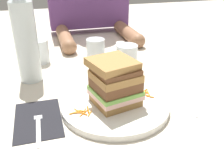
{
  "coord_description": "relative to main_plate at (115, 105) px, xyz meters",
  "views": [
    {
      "loc": [
        -0.16,
        -0.57,
        0.36
      ],
      "look_at": [
        0.01,
        0.01,
        0.06
      ],
      "focal_mm": 40.73,
      "sensor_mm": 36.0,
      "label": 1
    }
  ],
  "objects": [
    {
      "name": "carrot_shred_7",
      "position": [
        -0.11,
        -0.02,
        0.01
      ],
      "size": [
        0.03,
        0.01,
        0.0
      ],
      "primitive_type": "cylinder",
      "rotation": [
        0.0,
        1.57,
        3.42
      ],
      "color": "orange",
      "rests_on": "main_plate"
    },
    {
      "name": "carrot_shred_2",
      "position": [
        -0.07,
        -0.03,
        0.01
      ],
      "size": [
        0.01,
        0.02,
        0.0
      ],
      "primitive_type": "cylinder",
      "rotation": [
        0.0,
        1.57,
        1.05
      ],
      "color": "orange",
      "rests_on": "main_plate"
    },
    {
      "name": "carrot_shred_6",
      "position": [
        -0.1,
        -0.01,
        0.01
      ],
      "size": [
        0.01,
        0.02,
        0.0
      ],
      "primitive_type": "cylinder",
      "rotation": [
        0.0,
        1.57,
        2.0
      ],
      "color": "orange",
      "rests_on": "main_plate"
    },
    {
      "name": "carrot_shred_16",
      "position": [
        0.08,
        0.02,
        0.01
      ],
      "size": [
        0.02,
        0.01,
        0.0
      ],
      "primitive_type": "cylinder",
      "rotation": [
        0.0,
        1.57,
        2.59
      ],
      "color": "orange",
      "rests_on": "main_plate"
    },
    {
      "name": "carrot_shred_15",
      "position": [
        0.09,
        0.04,
        0.01
      ],
      "size": [
        0.01,
        0.02,
        0.0
      ],
      "primitive_type": "cylinder",
      "rotation": [
        0.0,
        1.57,
        5.18
      ],
      "color": "orange",
      "rests_on": "main_plate"
    },
    {
      "name": "carrot_shred_0",
      "position": [
        -0.09,
        -0.03,
        0.01
      ],
      "size": [
        0.02,
        0.03,
        0.0
      ],
      "primitive_type": "cylinder",
      "rotation": [
        0.0,
        1.57,
        5.34
      ],
      "color": "orange",
      "rests_on": "main_plate"
    },
    {
      "name": "carrot_shred_3",
      "position": [
        -0.1,
        -0.02,
        0.01
      ],
      "size": [
        0.02,
        0.01,
        0.0
      ],
      "primitive_type": "cylinder",
      "rotation": [
        0.0,
        1.57,
        2.93
      ],
      "color": "orange",
      "rests_on": "main_plate"
    },
    {
      "name": "juice_glass",
      "position": [
        0.12,
        0.25,
        0.03
      ],
      "size": [
        0.08,
        0.08,
        0.08
      ],
      "color": "white",
      "rests_on": "ground_plane"
    },
    {
      "name": "carrot_shred_9",
      "position": [
        0.1,
        0.04,
        0.01
      ],
      "size": [
        0.02,
        0.01,
        0.0
      ],
      "primitive_type": "cylinder",
      "rotation": [
        0.0,
        1.57,
        0.49
      ],
      "color": "orange",
      "rests_on": "main_plate"
    },
    {
      "name": "napkin_dark",
      "position": [
        -0.2,
        0.0,
        -0.01
      ],
      "size": [
        0.11,
        0.18,
        0.0
      ],
      "primitive_type": "cube",
      "rotation": [
        0.0,
        0.0,
        0.0
      ],
      "color": "black",
      "rests_on": "ground_plane"
    },
    {
      "name": "sandwich",
      "position": [
        -0.0,
        0.0,
        0.07
      ],
      "size": [
        0.13,
        0.13,
        0.12
      ],
      "color": "#A87A42",
      "rests_on": "main_plate"
    },
    {
      "name": "carrot_shred_13",
      "position": [
        0.1,
        0.0,
        0.01
      ],
      "size": [
        0.02,
        0.02,
        0.0
      ],
      "primitive_type": "cylinder",
      "rotation": [
        0.0,
        1.57,
        5.59
      ],
      "color": "orange",
      "rests_on": "main_plate"
    },
    {
      "name": "carrot_shred_1",
      "position": [
        -0.09,
        -0.02,
        0.01
      ],
      "size": [
        0.02,
        0.01,
        0.0
      ],
      "primitive_type": "cylinder",
      "rotation": [
        0.0,
        1.57,
        5.77
      ],
      "color": "orange",
      "rests_on": "main_plate"
    },
    {
      "name": "ground_plane",
      "position": [
        -0.01,
        0.02,
        -0.01
      ],
      "size": [
        3.0,
        3.0,
        0.0
      ],
      "primitive_type": "plane",
      "color": "beige"
    },
    {
      "name": "carrot_shred_4",
      "position": [
        -0.08,
        -0.02,
        0.01
      ],
      "size": [
        0.01,
        0.02,
        0.0
      ],
      "primitive_type": "cylinder",
      "rotation": [
        0.0,
        1.57,
        4.34
      ],
      "color": "orange",
      "rests_on": "main_plate"
    },
    {
      "name": "carrot_shred_5",
      "position": [
        -0.09,
        -0.03,
        0.01
      ],
      "size": [
        0.02,
        0.02,
        0.0
      ],
      "primitive_type": "cylinder",
      "rotation": [
        0.0,
        1.57,
        3.9
      ],
      "color": "orange",
      "rests_on": "main_plate"
    },
    {
      "name": "empty_tumbler_0",
      "position": [
        0.02,
        0.31,
        0.04
      ],
      "size": [
        0.07,
        0.07,
        0.1
      ],
      "primitive_type": "cylinder",
      "color": "silver",
      "rests_on": "ground_plane"
    },
    {
      "name": "carrot_shred_10",
      "position": [
        0.1,
        0.02,
        0.01
      ],
      "size": [
        0.01,
        0.02,
        0.0
      ],
      "primitive_type": "cylinder",
      "rotation": [
        0.0,
        1.57,
        1.39
      ],
      "color": "orange",
      "rests_on": "main_plate"
    },
    {
      "name": "carrot_shred_11",
      "position": [
        0.09,
        0.03,
        0.01
      ],
      "size": [
        0.02,
        0.01,
        0.0
      ],
      "primitive_type": "cylinder",
      "rotation": [
        0.0,
        1.57,
        2.76
      ],
      "color": "orange",
      "rests_on": "main_plate"
    },
    {
      "name": "fork",
      "position": [
        -0.2,
        -0.02,
        -0.0
      ],
      "size": [
        0.02,
        0.17,
        0.0
      ],
      "color": "silver",
      "rests_on": "napkin_dark"
    },
    {
      "name": "carrot_shred_14",
      "position": [
        0.09,
        0.02,
        0.01
      ],
      "size": [
        0.02,
        0.02,
        0.0
      ],
      "primitive_type": "cylinder",
      "rotation": [
        0.0,
        1.57,
        2.27
      ],
      "color": "orange",
      "rests_on": "main_plate"
    },
    {
      "name": "knife",
      "position": [
        0.18,
        -0.01,
        -0.01
      ],
      "size": [
        0.02,
        0.2,
        0.0
      ],
      "color": "silver",
      "rests_on": "ground_plane"
    },
    {
      "name": "carrot_shred_8",
      "position": [
        -0.08,
        -0.02,
        0.01
      ],
      "size": [
        0.01,
        0.03,
        0.0
      ],
      "primitive_type": "cylinder",
      "rotation": [
        0.0,
        1.57,
        1.48
      ],
      "color": "orange",
      "rests_on": "main_plate"
    },
    {
      "name": "main_plate",
      "position": [
        0.0,
        0.0,
        0.0
      ],
      "size": [
        0.28,
        0.28,
        0.02
      ],
      "primitive_type": "cylinder",
      "color": "white",
      "rests_on": "ground_plane"
    },
    {
      "name": "water_bottle",
      "position": [
        -0.21,
        0.24,
        0.13
      ],
      "size": [
        0.07,
        0.07,
        0.32
      ],
      "color": "silver",
      "rests_on": "ground_plane"
    },
    {
      "name": "carrot_shred_12",
      "position": [
        0.08,
        0.04,
        0.01
      ],
      "size": [
        0.0,
        0.03,
        0.0
      ],
      "primitive_type": "cylinder",
      "rotation": [
        0.0,
        1.57,
        1.56
      ],
      "color": "orange",
      "rests_on": "main_plate"
    },
    {
      "name": "empty_tumbler_1",
      "position": [
        -0.18,
        0.39,
        0.03
      ],
      "size": [
        0.07,
        0.07,
        0.09
      ],
      "primitive_type": "cylinder",
      "color": "silver",
      "rests_on": "ground_plane"
    }
  ]
}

